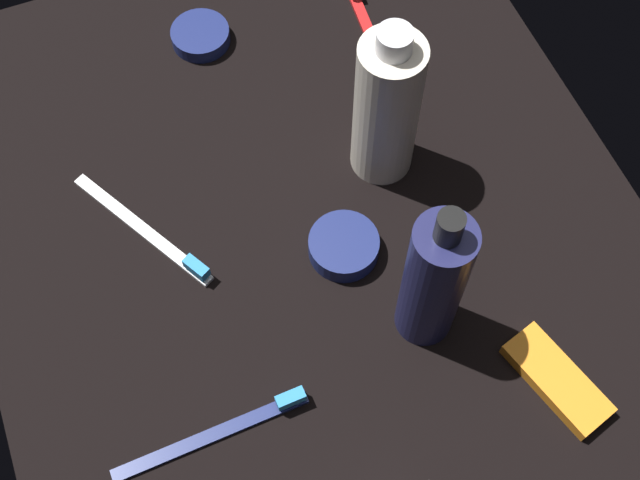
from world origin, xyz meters
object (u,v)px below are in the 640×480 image
at_px(toothbrush_navy, 223,430).
at_px(cream_tin_left, 201,36).
at_px(lotion_bottle, 434,281).
at_px(toothbrush_white, 150,234).
at_px(cream_tin_right, 344,246).
at_px(snack_bar_orange, 557,380).
at_px(bodywash_bottle, 387,108).
at_px(toothbrush_red, 370,32).

distance_m(toothbrush_navy, cream_tin_left, 0.44).
bearing_deg(lotion_bottle, cream_tin_left, -167.26).
distance_m(toothbrush_white, cream_tin_right, 0.19).
bearing_deg(snack_bar_orange, bodywash_bottle, 174.48).
xyz_separation_m(toothbrush_white, toothbrush_red, (-0.15, 0.30, 0.00)).
height_order(bodywash_bottle, snack_bar_orange, bodywash_bottle).
bearing_deg(cream_tin_left, toothbrush_white, -29.70).
relative_size(lotion_bottle, toothbrush_red, 1.09).
relative_size(toothbrush_white, cream_tin_right, 2.40).
distance_m(snack_bar_orange, cream_tin_right, 0.23).
relative_size(lotion_bottle, snack_bar_orange, 1.90).
bearing_deg(toothbrush_red, lotion_bottle, -14.94).
height_order(snack_bar_orange, cream_tin_left, cream_tin_left).
height_order(bodywash_bottle, toothbrush_white, bodywash_bottle).
relative_size(cream_tin_left, cream_tin_right, 0.95).
xyz_separation_m(bodywash_bottle, toothbrush_red, (-0.15, 0.05, -0.08)).
bearing_deg(toothbrush_white, bodywash_bottle, 89.67).
bearing_deg(toothbrush_navy, cream_tin_left, 164.43).
relative_size(bodywash_bottle, toothbrush_navy, 1.07).
distance_m(bodywash_bottle, cream_tin_right, 0.14).
relative_size(snack_bar_orange, cream_tin_left, 1.62).
xyz_separation_m(toothbrush_navy, cream_tin_right, (-0.12, 0.16, 0.00)).
bearing_deg(toothbrush_white, cream_tin_right, 63.35).
height_order(lotion_bottle, toothbrush_white, lotion_bottle).
relative_size(bodywash_bottle, cream_tin_right, 2.84).
bearing_deg(cream_tin_left, snack_bar_orange, 19.43).
distance_m(lotion_bottle, cream_tin_right, 0.13).
bearing_deg(cream_tin_right, snack_bar_orange, 33.33).
relative_size(lotion_bottle, toothbrush_white, 1.21).
height_order(toothbrush_navy, snack_bar_orange, toothbrush_navy).
distance_m(toothbrush_white, toothbrush_red, 0.33).
distance_m(lotion_bottle, toothbrush_red, 0.35).
height_order(lotion_bottle, cream_tin_right, lotion_bottle).
bearing_deg(toothbrush_white, snack_bar_orange, 46.83).
bearing_deg(lotion_bottle, bodywash_bottle, 169.04).
distance_m(toothbrush_red, snack_bar_orange, 0.43).
distance_m(toothbrush_navy, snack_bar_orange, 0.30).
xyz_separation_m(toothbrush_white, toothbrush_navy, (0.21, 0.00, 0.00)).
distance_m(lotion_bottle, toothbrush_white, 0.29).
distance_m(toothbrush_navy, cream_tin_right, 0.21).
relative_size(toothbrush_red, cream_tin_left, 2.80).
relative_size(lotion_bottle, cream_tin_right, 2.90).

